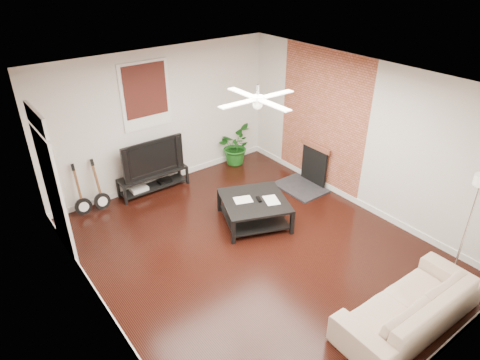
% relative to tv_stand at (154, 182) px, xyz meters
% --- Properties ---
extents(room, '(5.01, 6.01, 2.81)m').
position_rel_tv_stand_xyz_m(room, '(0.42, -2.78, 1.20)').
color(room, black).
rests_on(room, ground).
extents(brick_accent, '(0.02, 2.20, 2.80)m').
position_rel_tv_stand_xyz_m(brick_accent, '(2.91, -1.78, 1.20)').
color(brick_accent, '#9C5032').
rests_on(brick_accent, floor).
extents(fireplace, '(0.80, 1.10, 0.92)m').
position_rel_tv_stand_xyz_m(fireplace, '(2.62, -1.78, 0.26)').
color(fireplace, black).
rests_on(fireplace, floor).
extents(window_back, '(1.00, 0.06, 1.30)m').
position_rel_tv_stand_xyz_m(window_back, '(0.12, 0.19, 1.75)').
color(window_back, '#35130E').
rests_on(window_back, wall_back).
extents(door_left, '(0.08, 1.00, 2.50)m').
position_rel_tv_stand_xyz_m(door_left, '(-2.04, -0.88, 1.05)').
color(door_left, white).
rests_on(door_left, wall_left).
extents(tv_stand, '(1.44, 0.38, 0.40)m').
position_rel_tv_stand_xyz_m(tv_stand, '(0.00, 0.00, 0.00)').
color(tv_stand, black).
rests_on(tv_stand, floor).
extents(tv, '(1.29, 0.17, 0.74)m').
position_rel_tv_stand_xyz_m(tv, '(0.00, 0.02, 0.57)').
color(tv, black).
rests_on(tv, tv_stand).
extents(coffee_table, '(1.46, 1.46, 0.47)m').
position_rel_tv_stand_xyz_m(coffee_table, '(0.93, -2.13, 0.03)').
color(coffee_table, black).
rests_on(coffee_table, floor).
extents(sofa, '(2.19, 0.90, 0.63)m').
position_rel_tv_stand_xyz_m(sofa, '(1.06, -5.22, 0.12)').
color(sofa, tan).
rests_on(sofa, floor).
extents(floor_lamp, '(0.30, 0.30, 1.77)m').
position_rel_tv_stand_xyz_m(floor_lamp, '(2.41, -5.12, 0.69)').
color(floor_lamp, silver).
rests_on(floor_lamp, floor).
extents(potted_plant, '(1.03, 1.04, 0.88)m').
position_rel_tv_stand_xyz_m(potted_plant, '(2.07, 0.02, 0.24)').
color(potted_plant, '#1A5B1A').
rests_on(potted_plant, floor).
extents(guitar_left, '(0.32, 0.24, 1.01)m').
position_rel_tv_stand_xyz_m(guitar_left, '(-1.47, -0.03, 0.31)').
color(guitar_left, black).
rests_on(guitar_left, floor).
extents(guitar_right, '(0.33, 0.24, 1.01)m').
position_rel_tv_stand_xyz_m(guitar_right, '(-1.12, -0.06, 0.31)').
color(guitar_right, black).
rests_on(guitar_right, floor).
extents(ceiling_fan, '(1.24, 1.24, 0.32)m').
position_rel_tv_stand_xyz_m(ceiling_fan, '(0.42, -2.78, 2.40)').
color(ceiling_fan, white).
rests_on(ceiling_fan, ceiling).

